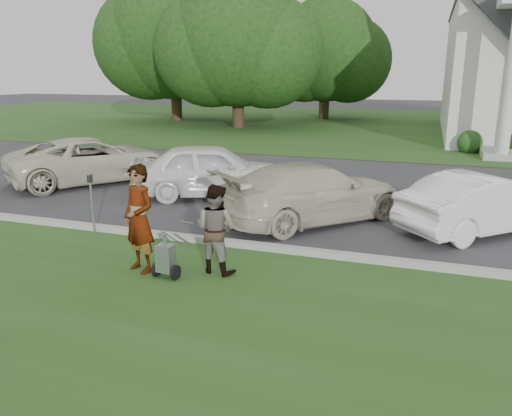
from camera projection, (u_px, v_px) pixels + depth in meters
The scene contains 15 objects.
ground at pixel (222, 256), 9.85m from camera, with size 120.00×120.00×0.00m, color #333335.
grass_strip at pixel (140, 326), 7.11m from camera, with size 80.00×7.00×0.01m, color #294E1A.
church_lawn at pixel (372, 124), 34.49m from camera, with size 80.00×30.00×0.01m, color #294E1A.
curb at pixel (232, 243), 10.33m from camera, with size 80.00×0.18×0.15m, color #9E9E93.
tree_left at pixel (237, 45), 31.07m from camera, with size 10.63×8.40×9.71m.
tree_far at pixel (174, 40), 35.52m from camera, with size 11.64×9.20×10.73m.
tree_back at pixel (326, 55), 37.22m from camera, with size 9.61×7.60×8.89m.
striping_cart at pixel (166, 259), 8.69m from camera, with size 0.47×0.91×0.83m.
person_left at pixel (139, 220), 8.84m from camera, with size 0.71×0.47×1.95m, color #999999.
person_right at pixel (216, 229), 8.84m from camera, with size 0.78×0.61×1.61m, color #999999.
parking_meter_near at pixel (91, 197), 10.92m from camera, with size 0.10×0.09×1.38m.
car_a at pixel (92, 160), 16.24m from camera, with size 2.43×5.26×1.46m, color beige.
car_b at pixel (212, 170), 14.36m from camera, with size 1.83×4.54×1.55m, color white.
car_c at pixel (313, 192), 12.00m from camera, with size 1.97×4.85×1.41m, color beige.
car_d at pixel (484, 203), 11.14m from camera, with size 1.42×4.08×1.35m, color white.
Camera 1 is at (3.63, -8.53, 3.51)m, focal length 35.00 mm.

